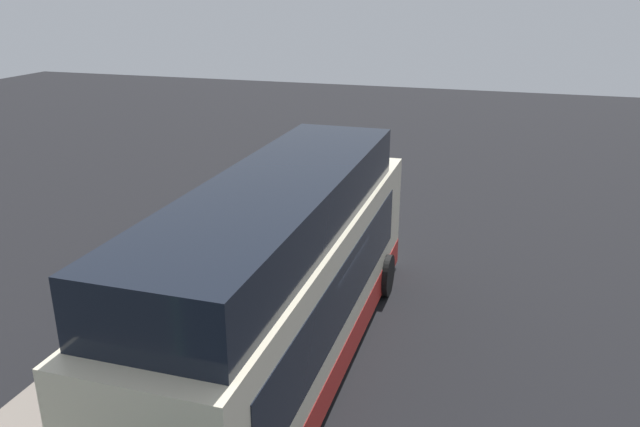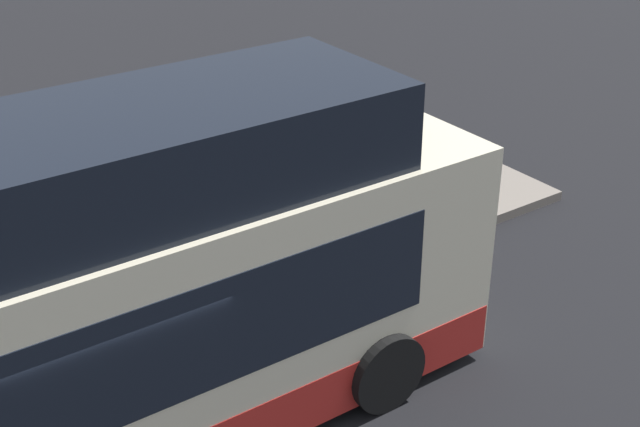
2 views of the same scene
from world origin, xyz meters
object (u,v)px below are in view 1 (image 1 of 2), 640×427
at_px(passenger_boarding, 259,232).
at_px(passenger_waiting, 171,263).
at_px(bus_lead, 287,286).
at_px(sign_post, 110,344).
at_px(passenger_with_bags, 201,231).
at_px(suitcase, 278,247).
at_px(trash_bin, 132,340).

distance_m(passenger_boarding, passenger_waiting, 3.09).
height_order(bus_lead, sign_post, bus_lead).
relative_size(passenger_boarding, sign_post, 0.69).
xyz_separation_m(passenger_with_bags, suitcase, (1.06, -1.89, -0.69)).
height_order(passenger_with_bags, sign_post, sign_post).
relative_size(suitcase, trash_bin, 1.24).
bearing_deg(sign_post, passenger_waiting, 17.50).
distance_m(bus_lead, passenger_waiting, 4.18).
bearing_deg(passenger_boarding, passenger_with_bags, -26.43).
bearing_deg(passenger_with_bags, suitcase, -100.89).
bearing_deg(passenger_waiting, trash_bin, 124.14).
xyz_separation_m(passenger_with_bags, trash_bin, (-4.67, -0.72, -0.65)).
bearing_deg(sign_post, passenger_with_bags, 14.35).
height_order(bus_lead, passenger_boarding, bus_lead).
distance_m(passenger_with_bags, suitcase, 2.28).
xyz_separation_m(bus_lead, passenger_waiting, (1.77, 3.72, -0.76)).
xyz_separation_m(sign_post, trash_bin, (1.94, 0.97, -1.22)).
height_order(passenger_waiting, suitcase, passenger_waiting).
xyz_separation_m(passenger_waiting, sign_post, (-4.44, -1.40, 0.56)).
relative_size(passenger_boarding, passenger_waiting, 0.90).
height_order(passenger_boarding, suitcase, passenger_boarding).
xyz_separation_m(bus_lead, passenger_boarding, (4.62, 2.54, -0.88)).
xyz_separation_m(bus_lead, passenger_with_bags, (3.94, 4.01, -0.77)).
bearing_deg(passenger_with_bags, sign_post, 154.19).
distance_m(suitcase, sign_post, 7.78).
relative_size(passenger_with_bags, suitcase, 2.23).
relative_size(passenger_waiting, passenger_with_bags, 0.99).
bearing_deg(sign_post, trash_bin, 26.55).
distance_m(passenger_boarding, sign_post, 7.33).
distance_m(passenger_with_bags, trash_bin, 4.77).
xyz_separation_m(passenger_boarding, trash_bin, (-5.35, 0.74, -0.54)).
height_order(passenger_boarding, passenger_with_bags, passenger_with_bags).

